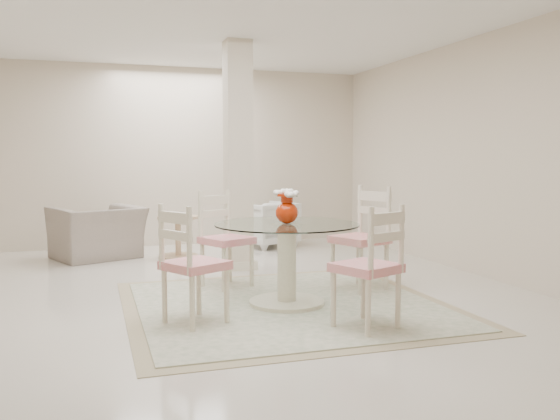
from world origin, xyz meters
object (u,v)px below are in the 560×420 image
object	(u,v)px
dining_table	(287,264)
recliner_taupe	(97,233)
side_table	(178,239)
dining_chair_north	(222,232)
dining_chair_south	(373,258)
red_vase	(287,206)
armchair_white	(267,224)
dining_chair_east	(365,230)
dining_chair_west	(188,256)
column	(238,156)

from	to	relation	value
dining_table	recliner_taupe	bearing A→B (deg)	116.82
recliner_taupe	side_table	distance (m)	1.07
dining_table	recliner_taupe	world-z (taller)	dining_table
dining_chair_north	dining_chair_south	bearing A→B (deg)	-93.75
dining_table	dining_chair_south	bearing A→B (deg)	-68.14
dining_table	red_vase	world-z (taller)	red_vase
dining_chair_north	recliner_taupe	xyz separation A→B (m)	(-1.21, 2.21, -0.23)
red_vase	recliner_taupe	size ratio (longest dim) A/B	0.29
red_vase	side_table	size ratio (longest dim) A/B	0.55
red_vase	armchair_white	distance (m)	3.64
side_table	recliner_taupe	bearing A→B (deg)	163.93
dining_chair_east	dining_chair_south	xyz separation A→B (m)	(-0.57, -1.33, -0.04)
recliner_taupe	dining_chair_west	bearing A→B (deg)	76.74
column	side_table	world-z (taller)	column
column	dining_chair_south	world-z (taller)	column
dining_chair_south	recliner_taupe	bearing A→B (deg)	-87.47
dining_chair_north	dining_chair_west	bearing A→B (deg)	-138.47
red_vase	dining_chair_south	xyz separation A→B (m)	(0.38, -0.95, -0.33)
red_vase	dining_chair_east	bearing A→B (deg)	21.84
dining_chair_south	side_table	xyz separation A→B (m)	(-0.95, 3.81, -0.31)
column	armchair_white	world-z (taller)	column
column	dining_chair_north	size ratio (longest dim) A/B	2.47
recliner_taupe	side_table	xyz separation A→B (m)	(1.02, -0.29, -0.08)
column	red_vase	bearing A→B (deg)	-90.59
dining_chair_west	red_vase	bearing A→B (deg)	-97.14
dining_chair_south	armchair_white	distance (m)	4.47
red_vase	armchair_white	xyz separation A→B (m)	(0.84, 3.50, -0.56)
recliner_taupe	side_table	bearing A→B (deg)	140.23
dining_chair_north	side_table	xyz separation A→B (m)	(-0.19, 1.91, -0.32)
dining_chair_north	armchair_white	bearing A→B (deg)	38.62
column	red_vase	xyz separation A→B (m)	(-0.02, -1.91, -0.45)
dining_chair_south	armchair_white	size ratio (longest dim) A/B	1.43
dining_chair_west	dining_table	bearing A→B (deg)	-97.10
red_vase	dining_chair_north	bearing A→B (deg)	112.08
dining_chair_north	armchair_white	size ratio (longest dim) A/B	1.46
column	dining_table	xyz separation A→B (m)	(-0.02, -1.91, -0.97)
dining_chair_north	dining_table	bearing A→B (deg)	-93.66
column	dining_chair_west	distance (m)	2.62
column	red_vase	distance (m)	1.97
column	dining_chair_north	xyz separation A→B (m)	(-0.40, -0.97, -0.77)
armchair_white	dining_chair_south	bearing A→B (deg)	62.85
dining_table	side_table	bearing A→B (deg)	101.34
red_vase	dining_chair_north	xyz separation A→B (m)	(-0.38, 0.95, -0.32)
dining_table	red_vase	size ratio (longest dim) A/B	4.18
red_vase	dining_chair_east	size ratio (longest dim) A/B	0.27
dining_table	armchair_white	bearing A→B (deg)	76.43
dining_chair_north	dining_chair_east	bearing A→B (deg)	-48.66
armchair_white	column	bearing A→B (deg)	41.36
column	dining_chair_east	bearing A→B (deg)	-58.74
dining_chair_south	red_vase	bearing A→B (deg)	-91.37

